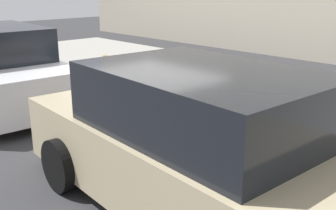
{
  "coord_description": "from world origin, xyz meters",
  "views": [
    {
      "loc": [
        -5.71,
        4.72,
        2.36
      ],
      "look_at": [
        -1.34,
        0.57,
        0.53
      ],
      "focal_mm": 42.99,
      "sensor_mm": 36.0,
      "label": 1
    }
  ],
  "objects": [
    {
      "name": "bollard_post",
      "position": [
        1.59,
        -0.32,
        0.49
      ],
      "size": [
        0.13,
        0.13,
        0.7
      ],
      "primitive_type": "cylinder",
      "color": "brown",
      "rests_on": "sidewalk_curb"
    },
    {
      "name": "suitcase_black_2",
      "position": [
        -1.98,
        -0.39,
        0.51
      ],
      "size": [
        0.49,
        0.24,
        1.04
      ],
      "color": "black",
      "rests_on": "sidewalk_curb"
    },
    {
      "name": "sidewalk_curb",
      "position": [
        0.0,
        -2.5,
        0.07
      ],
      "size": [
        18.0,
        5.0,
        0.14
      ],
      "primitive_type": "cube",
      "color": "#9E9B93",
      "rests_on": "ground_plane"
    },
    {
      "name": "ground_plane",
      "position": [
        0.0,
        0.0,
        0.0
      ],
      "size": [
        40.0,
        40.0,
        0.0
      ],
      "primitive_type": "plane",
      "color": "#333335"
    },
    {
      "name": "suitcase_maroon_3",
      "position": [
        -1.45,
        -0.43,
        0.45
      ],
      "size": [
        0.4,
        0.24,
        0.68
      ],
      "color": "maroon",
      "rests_on": "sidewalk_curb"
    },
    {
      "name": "suitcase_navy_1",
      "position": [
        -2.56,
        -0.52,
        0.46
      ],
      "size": [
        0.51,
        0.26,
        0.88
      ],
      "color": "navy",
      "rests_on": "sidewalk_curb"
    },
    {
      "name": "fire_hydrant",
      "position": [
        0.91,
        -0.47,
        0.53
      ],
      "size": [
        0.39,
        0.21,
        0.74
      ],
      "color": "#D89E0C",
      "rests_on": "sidewalk_curb"
    },
    {
      "name": "suitcase_olive_6",
      "position": [
        0.09,
        -0.42,
        0.53
      ],
      "size": [
        0.39,
        0.18,
        0.83
      ],
      "color": "#59601E",
      "rests_on": "sidewalk_curb"
    },
    {
      "name": "suitcase_silver_5",
      "position": [
        -0.39,
        -0.5,
        0.48
      ],
      "size": [
        0.4,
        0.27,
        0.74
      ],
      "color": "#9EA0A8",
      "rests_on": "sidewalk_curb"
    },
    {
      "name": "parked_car_beige_0",
      "position": [
        -3.19,
        1.85,
        0.74
      ],
      "size": [
        4.68,
        2.21,
        1.58
      ],
      "color": "tan",
      "rests_on": "ground_plane"
    },
    {
      "name": "suitcase_red_4",
      "position": [
        -0.92,
        -0.48,
        0.46
      ],
      "size": [
        0.49,
        0.21,
        0.7
      ],
      "color": "red",
      "rests_on": "sidewalk_curb"
    },
    {
      "name": "suitcase_teal_0",
      "position": [
        -3.08,
        -0.43,
        0.41
      ],
      "size": [
        0.35,
        0.27,
        0.88
      ],
      "color": "#0F606B",
      "rests_on": "sidewalk_curb"
    }
  ]
}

